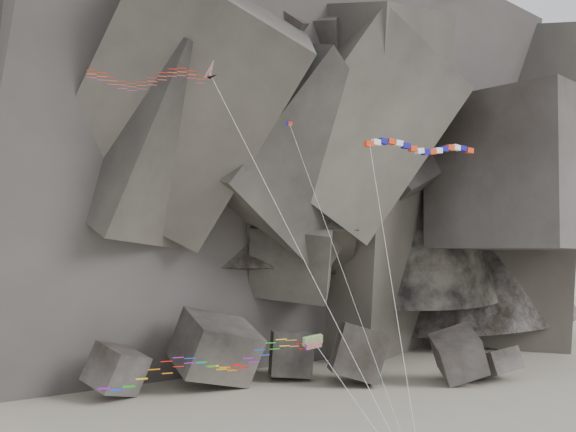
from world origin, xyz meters
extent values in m
cube|color=#47423F|center=(-4.22, 39.60, 1.57)|extent=(5.92, 5.92, 3.91)
cube|color=#47423F|center=(-15.89, 31.30, 2.27)|extent=(7.90, 6.82, 6.70)
cube|color=#47423F|center=(12.60, 32.21, 3.03)|extent=(7.99, 6.30, 7.80)
cube|color=#47423F|center=(-4.57, 33.86, 3.11)|extent=(11.50, 10.42, 9.74)
cube|color=#47423F|center=(24.50, 29.28, 2.34)|extent=(7.37, 7.57, 7.40)
cube|color=#47423F|center=(30.27, 30.41, 1.42)|extent=(6.45, 6.07, 4.38)
cube|color=#47423F|center=(5.38, 37.29, 2.74)|extent=(6.08, 5.95, 6.21)
cylinder|color=silver|center=(-2.60, -1.39, 15.54)|extent=(12.64, 8.08, 28.05)
cube|color=red|center=(3.93, 4.98, 25.24)|extent=(0.76, 0.60, 0.45)
cube|color=white|center=(4.61, 5.14, 25.43)|extent=(0.79, 0.61, 0.50)
cube|color=#0E0B7D|center=(5.28, 5.25, 25.55)|extent=(0.81, 0.62, 0.53)
cube|color=red|center=(5.96, 5.34, 25.56)|extent=(0.81, 0.62, 0.53)
cube|color=white|center=(6.64, 5.43, 25.46)|extent=(0.80, 0.61, 0.51)
cube|color=#0E0B7D|center=(7.31, 5.53, 25.29)|extent=(0.77, 0.60, 0.46)
cube|color=red|center=(7.99, 5.67, 25.10)|extent=(0.79, 0.61, 0.49)
cube|color=white|center=(8.66, 5.86, 24.96)|extent=(0.81, 0.61, 0.52)
cube|color=#0E0B7D|center=(9.34, 6.09, 24.92)|extent=(0.82, 0.62, 0.54)
cube|color=red|center=(10.01, 6.35, 24.99)|extent=(0.80, 0.61, 0.52)
cube|color=white|center=(10.69, 6.62, 25.15)|extent=(0.78, 0.61, 0.47)
cube|color=#0E0B7D|center=(11.36, 6.87, 25.34)|extent=(0.78, 0.61, 0.48)
cube|color=red|center=(12.04, 7.10, 25.50)|extent=(0.81, 0.61, 0.52)
cube|color=white|center=(12.71, 7.28, 25.57)|extent=(0.82, 0.62, 0.54)
cube|color=#0E0B7D|center=(13.39, 7.41, 25.52)|extent=(0.81, 0.61, 0.52)
cube|color=red|center=(14.07, 7.51, 25.38)|extent=(0.79, 0.61, 0.48)
cylinder|color=silver|center=(3.82, -0.31, 13.38)|extent=(0.27, 10.24, 23.73)
cube|color=#D2F80D|center=(-1.85, 0.75, 10.70)|extent=(1.51, 0.85, 0.83)
cube|color=#0CB219|center=(-1.85, 0.55, 10.39)|extent=(1.26, 0.65, 0.57)
cylinder|color=silver|center=(0.93, -2.33, 6.11)|extent=(5.58, 6.20, 9.20)
cube|color=red|center=(-2.69, 4.20, 26.44)|extent=(0.47, 0.15, 0.30)
cube|color=#0E0B7D|center=(-2.85, 4.21, 26.44)|extent=(0.18, 0.08, 0.31)
cylinder|color=silver|center=(0.50, -0.60, 13.98)|extent=(6.42, 9.64, 24.93)
camera|label=1|loc=(-13.82, -42.51, 17.80)|focal=40.00mm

